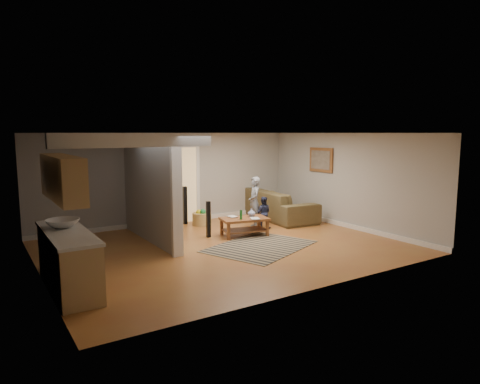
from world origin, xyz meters
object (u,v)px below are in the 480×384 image
object	(u,v)px
sofa	(276,218)
child	(254,227)
coffee_table	(245,222)
speaker_right	(185,205)
toddler	(263,228)
speaker_left	(208,219)
tv_console	(164,207)
toy_basket	(202,218)

from	to	relation	value
sofa	child	xyz separation A→B (m)	(-1.30, -0.74, 0.00)
coffee_table	speaker_right	bearing A→B (deg)	107.89
toddler	speaker_left	bearing A→B (deg)	41.46
sofa	child	bearing A→B (deg)	125.22
speaker_right	child	distance (m)	2.03
sofa	toddler	distance (m)	1.51
tv_console	speaker_left	xyz separation A→B (m)	(0.84, -0.70, -0.27)
sofa	speaker_left	world-z (taller)	speaker_left
toddler	toy_basket	bearing A→B (deg)	-7.76
sofa	tv_console	world-z (taller)	tv_console
toy_basket	coffee_table	bearing A→B (deg)	-78.24
speaker_left	speaker_right	xyz separation A→B (m)	(0.18, 1.71, 0.08)
tv_console	child	bearing A→B (deg)	-4.10
tv_console	toy_basket	bearing A→B (deg)	30.40
speaker_right	toy_basket	xyz separation A→B (m)	(0.32, -0.40, -0.33)
sofa	tv_console	bearing A→B (deg)	100.84
sofa	toddler	bearing A→B (deg)	134.91
sofa	toddler	size ratio (longest dim) A/B	3.39
coffee_table	speaker_left	xyz separation A→B (m)	(-0.84, 0.32, 0.09)
speaker_right	toddler	size ratio (longest dim) A/B	1.23
coffee_table	speaker_right	world-z (taller)	speaker_right
child	speaker_left	bearing A→B (deg)	-58.86
tv_console	child	world-z (taller)	tv_console
toddler	tv_console	bearing A→B (deg)	24.98
sofa	toddler	xyz separation A→B (m)	(-1.17, -0.95, 0.00)
coffee_table	tv_console	world-z (taller)	tv_console
speaker_right	toy_basket	distance (m)	0.61
coffee_table	speaker_left	size ratio (longest dim) A/B	1.41
coffee_table	child	distance (m)	0.99
child	toy_basket	bearing A→B (deg)	-114.13
coffee_table	sofa	bearing A→B (deg)	33.96
coffee_table	toy_basket	world-z (taller)	coffee_table
sofa	speaker_left	bearing A→B (deg)	115.58
child	toddler	world-z (taller)	child
sofa	speaker_right	distance (m)	2.79
child	toddler	xyz separation A→B (m)	(0.13, -0.22, 0.00)
coffee_table	speaker_left	distance (m)	0.90
toy_basket	toddler	world-z (taller)	toy_basket
speaker_right	toy_basket	world-z (taller)	speaker_right
tv_console	coffee_table	bearing A→B (deg)	-25.61
sofa	toy_basket	world-z (taller)	toy_basket
sofa	coffee_table	world-z (taller)	coffee_table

